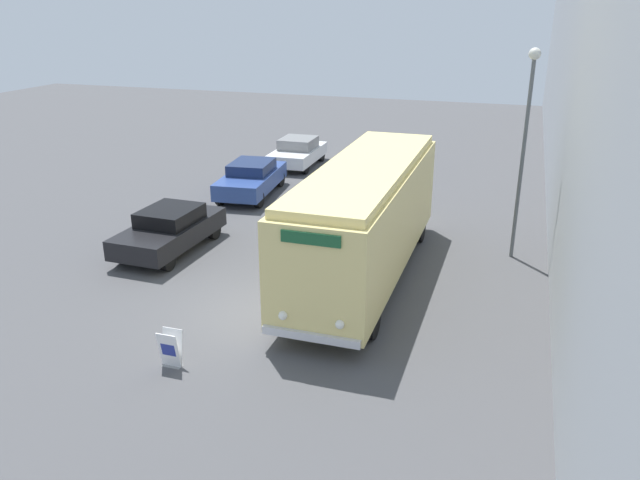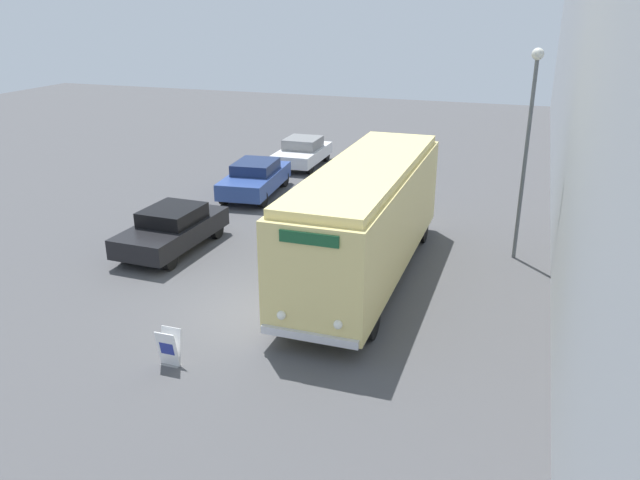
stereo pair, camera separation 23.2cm
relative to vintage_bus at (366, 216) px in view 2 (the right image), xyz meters
The scene contains 8 objects.
ground_plane 4.28m from the vintage_bus, 122.41° to the right, with size 80.00×80.00×0.00m, color #4C4C4F.
building_wall_right 9.03m from the vintage_bus, 50.79° to the left, with size 0.30×60.00×8.22m.
vintage_bus is the anchor object (origin of this frame).
sign_board 7.09m from the vintage_bus, 115.23° to the right, with size 0.51×0.34×0.90m.
streetlamp 5.72m from the vintage_bus, 35.97° to the left, with size 0.36×0.36×6.62m.
parked_car_near 6.83m from the vintage_bus, behind, with size 2.06×4.42×1.45m.
parked_car_mid 9.66m from the vintage_bus, 134.79° to the left, with size 2.38×4.75×1.46m.
parked_car_far 13.99m from the vintage_bus, 118.36° to the left, with size 2.04×4.15×1.43m.
Camera 2 is at (6.42, -13.70, 7.87)m, focal length 35.00 mm.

